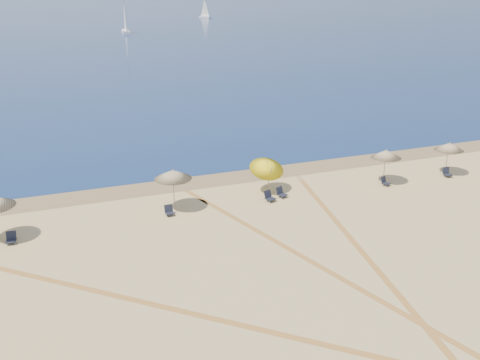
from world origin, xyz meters
The scene contains 15 objects.
ocean centered at (0.00, 225.00, 0.01)m, with size 500.00×500.00×0.00m, color #0C2151.
wet_sand centered at (0.00, 24.00, 0.00)m, with size 500.00×500.00×0.00m, color olive.
umbrella_2 centered at (-4.36, 19.95, 2.26)m, with size 2.30×2.30×2.61m.
umbrella_3 centered at (2.12, 20.57, 1.82)m, with size 2.30×2.33×2.54m.
umbrella_4 centered at (10.49, 19.31, 2.08)m, with size 2.06×2.08×2.42m.
umbrella_5 centered at (15.82, 19.25, 2.04)m, with size 2.06×2.09×2.39m.
chair_3 centered at (-13.74, 18.56, 0.28)m, with size 0.59×0.67×0.62m.
chair_4 centered at (-4.89, 19.14, 0.27)m, with size 0.51×0.60×0.61m.
chair_5 centered at (1.64, 19.03, 0.29)m, with size 0.75×0.81×0.67m.
chair_6 centered at (2.63, 19.37, 0.29)m, with size 0.74×0.79×0.65m.
chair_7 centered at (10.23, 18.78, 0.26)m, with size 0.67×0.72×0.59m.
chair_8 centered at (15.44, 18.69, 0.28)m, with size 0.54×0.64×0.64m.
sailboat_1 centered at (10.10, 131.92, 3.08)m, with size 2.23×6.94×10.18m.
sailboat_2 centered at (44.98, 177.38, 2.28)m, with size 3.53×5.08×7.55m.
tire_tracks centered at (-1.53, 9.92, 0.00)m, with size 47.80×40.23×0.00m.
Camera 1 is at (-10.96, -9.67, 13.47)m, focal length 39.58 mm.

